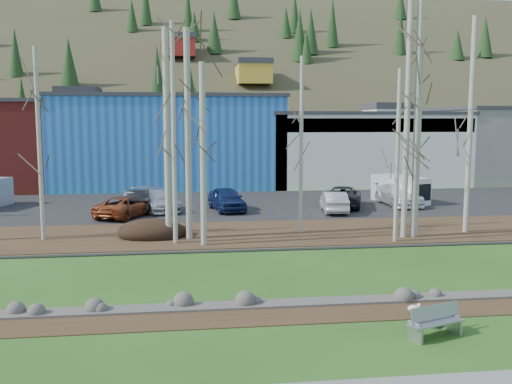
{
  "coord_description": "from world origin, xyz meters",
  "views": [
    {
      "loc": [
        -4.88,
        -14.7,
        6.01
      ],
      "look_at": [
        -1.28,
        12.99,
        2.5
      ],
      "focal_mm": 40.0,
      "sensor_mm": 36.0,
      "label": 1
    }
  ],
  "objects": [
    {
      "name": "birch_1",
      "position": [
        -11.76,
        14.19,
        4.84
      ],
      "size": [
        0.21,
        0.21,
        9.39
      ],
      "color": "beige",
      "rests_on": "far_bank"
    },
    {
      "name": "hillside",
      "position": [
        0.0,
        84.0,
        17.5
      ],
      "size": [
        160.0,
        72.0,
        35.0
      ],
      "primitive_type": null,
      "color": "#35311F",
      "rests_on": "ground"
    },
    {
      "name": "van_white",
      "position": [
        10.7,
        24.12,
        1.09
      ],
      "size": [
        3.16,
        4.7,
        1.9
      ],
      "rotation": [
        0.0,
        0.0,
        0.34
      ],
      "color": "white",
      "rests_on": "parking_lot"
    },
    {
      "name": "building_blue",
      "position": [
        -6.0,
        39.0,
        4.16
      ],
      "size": [
        20.4,
        12.24,
        8.3
      ],
      "color": "#224FB1",
      "rests_on": "ground"
    },
    {
      "name": "birch_7",
      "position": [
        6.19,
        12.46,
        6.04
      ],
      "size": [
        0.28,
        0.28,
        11.79
      ],
      "color": "beige",
      "rests_on": "far_bank"
    },
    {
      "name": "car_1",
      "position": [
        -8.35,
        20.5,
        0.78
      ],
      "size": [
        3.98,
        5.09,
        1.29
      ],
      "primitive_type": "imported",
      "rotation": [
        0.0,
        0.0,
        2.68
      ],
      "color": "#9A4621",
      "rests_on": "parking_lot"
    },
    {
      "name": "car_3",
      "position": [
        -2.02,
        22.2,
        0.9
      ],
      "size": [
        2.54,
        4.7,
        1.52
      ],
      "primitive_type": "imported",
      "rotation": [
        0.0,
        0.0,
        0.18
      ],
      "color": "navy",
      "rests_on": "parking_lot"
    },
    {
      "name": "car_6",
      "position": [
        10.03,
        23.03,
        0.88
      ],
      "size": [
        2.15,
        5.13,
        1.48
      ],
      "primitive_type": "imported",
      "rotation": [
        0.0,
        0.0,
        0.02
      ],
      "color": "white",
      "rests_on": "parking_lot"
    },
    {
      "name": "bench_intact",
      "position": [
        2.06,
        -0.15,
        0.43
      ],
      "size": [
        1.8,
        1.05,
        0.87
      ],
      "rotation": [
        0.0,
        0.0,
        0.34
      ],
      "color": "#A1A4A6",
      "rests_on": "ground"
    },
    {
      "name": "dirt_mound",
      "position": [
        -6.48,
        14.15,
        0.49
      ],
      "size": [
        3.45,
        2.44,
        0.68
      ],
      "primitive_type": "ellipsoid",
      "color": "black",
      "rests_on": "far_bank"
    },
    {
      "name": "car_2",
      "position": [
        -6.63,
        22.71,
        0.86
      ],
      "size": [
        3.73,
        5.35,
        1.44
      ],
      "primitive_type": "imported",
      "rotation": [
        0.0,
        0.0,
        0.38
      ],
      "color": "#AEB1B7",
      "rests_on": "parking_lot"
    },
    {
      "name": "parking_lot",
      "position": [
        0.0,
        25.0,
        0.07
      ],
      "size": [
        80.0,
        14.0,
        0.14
      ],
      "primitive_type": "cube",
      "color": "black",
      "rests_on": "ground"
    },
    {
      "name": "seagull",
      "position": [
        2.25,
        1.73,
        0.19
      ],
      "size": [
        0.47,
        0.22,
        0.34
      ],
      "rotation": [
        0.0,
        0.0,
        -0.07
      ],
      "color": "gold",
      "rests_on": "ground"
    },
    {
      "name": "birch_3",
      "position": [
        -5.25,
        12.56,
        5.37
      ],
      "size": [
        0.22,
        0.22,
        10.43
      ],
      "color": "beige",
      "rests_on": "far_bank"
    },
    {
      "name": "ground",
      "position": [
        0.0,
        0.0,
        0.0
      ],
      "size": [
        200.0,
        200.0,
        0.0
      ],
      "primitive_type": "plane",
      "color": "#254F19",
      "rests_on": "ground"
    },
    {
      "name": "building_white",
      "position": [
        12.0,
        38.98,
        3.41
      ],
      "size": [
        18.36,
        12.24,
        6.8
      ],
      "color": "silver",
      "rests_on": "ground"
    },
    {
      "name": "birch_5",
      "position": [
        1.25,
        14.3,
        4.71
      ],
      "size": [
        0.2,
        0.2,
        9.12
      ],
      "color": "beige",
      "rests_on": "far_bank"
    },
    {
      "name": "birch_6",
      "position": [
        5.39,
        11.54,
        4.3
      ],
      "size": [
        0.2,
        0.2,
        8.3
      ],
      "color": "beige",
      "rests_on": "far_bank"
    },
    {
      "name": "far_bank_rocks",
      "position": [
        0.0,
        11.3,
        0.0
      ],
      "size": [
        80.0,
        0.8,
        0.46
      ],
      "primitive_type": null,
      "color": "#47423D",
      "rests_on": "ground"
    },
    {
      "name": "birch_9",
      "position": [
        9.98,
        13.37,
        5.72
      ],
      "size": [
        0.27,
        0.27,
        11.14
      ],
      "color": "beige",
      "rests_on": "far_bank"
    },
    {
      "name": "birch_10",
      "position": [
        6.68,
        12.46,
        6.04
      ],
      "size": [
        0.28,
        0.28,
        11.79
      ],
      "color": "beige",
      "rests_on": "far_bank"
    },
    {
      "name": "river",
      "position": [
        0.0,
        7.2,
        0.0
      ],
      "size": [
        80.0,
        8.0,
        0.9
      ],
      "primitive_type": null,
      "color": "black",
      "rests_on": "ground"
    },
    {
      "name": "car_0",
      "position": [
        -7.79,
        22.81,
        0.85
      ],
      "size": [
        1.63,
        4.34,
        1.42
      ],
      "primitive_type": "imported",
      "rotation": [
        0.0,
        0.0,
        3.17
      ],
      "color": "black",
      "rests_on": "parking_lot"
    },
    {
      "name": "dirt_strip",
      "position": [
        0.0,
        2.1,
        0.01
      ],
      "size": [
        80.0,
        1.8,
        0.03
      ],
      "primitive_type": "cube",
      "color": "#382616",
      "rests_on": "ground"
    },
    {
      "name": "far_bank",
      "position": [
        0.0,
        14.5,
        0.07
      ],
      "size": [
        80.0,
        7.0,
        0.15
      ],
      "primitive_type": "cube",
      "color": "#382616",
      "rests_on": "ground"
    },
    {
      "name": "near_bank_rocks",
      "position": [
        0.0,
        3.1,
        0.0
      ],
      "size": [
        80.0,
        0.8,
        0.5
      ],
      "primitive_type": null,
      "color": "#47423D",
      "rests_on": "ground"
    },
    {
      "name": "car_4",
      "position": [
        4.77,
        20.62,
        0.81
      ],
      "size": [
        1.91,
        4.2,
        1.34
      ],
      "primitive_type": "imported",
      "rotation": [
        0.0,
        0.0,
        3.02
      ],
      "color": "silver",
      "rests_on": "parking_lot"
    },
    {
      "name": "birch_11",
      "position": [
        -5.59,
        13.52,
        5.29
      ],
      "size": [
        0.32,
        0.32,
        10.29
      ],
      "color": "beige",
      "rests_on": "far_bank"
    },
    {
      "name": "car_5",
      "position": [
        6.02,
        22.88,
        0.85
      ],
      "size": [
        3.86,
        5.61,
        1.42
      ],
      "primitive_type": "imported",
      "rotation": [
        0.0,
        0.0,
        2.82
      ],
      "color": "#28292B",
      "rests_on": "parking_lot"
    },
    {
      "name": "building_grey",
      "position": [
        28.0,
        39.0,
        3.66
      ],
      "size": [
        14.28,
        12.24,
        7.3
      ],
      "color": "slate",
      "rests_on": "ground"
    },
    {
      "name": "birch_2",
      "position": [
        -4.58,
        13.52,
        5.29
      ],
      "size": [
        0.32,
        0.32,
        10.29
      ],
      "color": "beige",
      "rests_on": "far_bank"
    },
    {
      "name": "bench_damaged",
      "position": [
        2.11,
        0.03,
        0.36
      ],
      "size": [
        1.68,
        1.05,
        0.71
      ],
      "rotation": [
        0.0,
        0.0,
        0.36
      ],
      "color": "#A1A4A6",
      "rests_on": "ground"
    },
    {
      "name": "birch_8",
      "position": [
        6.84,
        12.58,
        4.81
      ],
      "size": [
        0.26,
        0.26,
        9.32
      ],
      "color": "beige",
      "rests_on": "far_bank"
    },
    {
      "name": "birch_4",
      "position": [
        -3.92,
        11.93,
        4.41
      ],
      "size": [
        0.27,
        0.27,
        8.52
      ],
      "color": "beige",
      "rests_on": "far_bank"
    }
  ]
}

